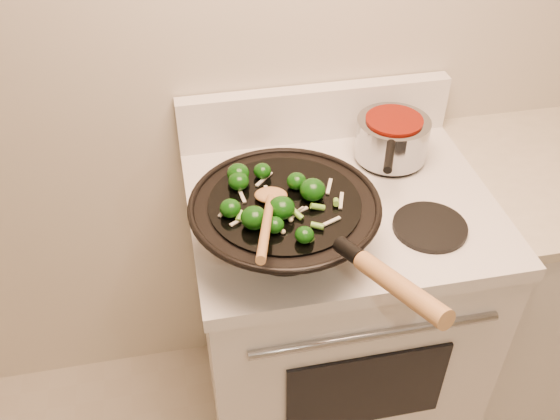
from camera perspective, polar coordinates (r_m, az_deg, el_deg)
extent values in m
plane|color=beige|center=(1.72, 7.14, 18.28)|extent=(3.50, 0.00, 3.50)
cube|color=white|center=(1.95, 4.72, -10.12)|extent=(0.76, 0.64, 0.88)
cube|color=white|center=(1.62, 5.58, 0.37)|extent=(0.78, 0.66, 0.04)
cube|color=white|center=(1.80, 3.20, 8.85)|extent=(0.78, 0.05, 0.16)
cylinder|color=#92959A|center=(1.49, 8.75, -11.23)|extent=(0.60, 0.02, 0.02)
cube|color=black|center=(1.67, 7.90, -16.04)|extent=(0.42, 0.01, 0.28)
cylinder|color=black|center=(1.46, 0.41, -3.38)|extent=(0.18, 0.18, 0.01)
cylinder|color=black|center=(1.55, 13.54, -1.51)|extent=(0.18, 0.18, 0.01)
cylinder|color=black|center=(1.68, -1.64, 3.51)|extent=(0.18, 0.18, 0.01)
cylinder|color=black|center=(1.77, 9.97, 4.82)|extent=(0.18, 0.18, 0.01)
cube|color=white|center=(2.26, 24.14, -5.71)|extent=(0.80, 0.60, 0.88)
torus|color=black|center=(1.37, 0.43, 0.54)|extent=(0.43, 0.43, 0.02)
cylinder|color=black|center=(1.37, 0.43, 0.63)|extent=(0.34, 0.34, 0.01)
cylinder|color=black|center=(1.19, 6.42, -3.77)|extent=(0.06, 0.08, 0.05)
cylinder|color=#A16F3F|center=(1.09, 10.99, -7.00)|extent=(0.11, 0.22, 0.09)
ellipsoid|color=#0C3A08|center=(1.37, 3.00, 1.87)|extent=(0.06, 0.06, 0.05)
cylinder|color=#548630|center=(1.38, 3.67, 1.40)|extent=(0.02, 0.02, 0.02)
ellipsoid|color=#0C3A08|center=(1.29, -2.40, -0.72)|extent=(0.06, 0.06, 0.05)
ellipsoid|color=#0C3A08|center=(1.33, -4.57, 0.16)|extent=(0.05, 0.05, 0.04)
ellipsoid|color=#0C3A08|center=(1.26, 2.24, -2.29)|extent=(0.04, 0.04, 0.03)
cylinder|color=#548630|center=(1.27, 2.76, -2.55)|extent=(0.02, 0.02, 0.01)
ellipsoid|color=#0C3A08|center=(1.43, -1.63, 3.59)|extent=(0.04, 0.04, 0.04)
ellipsoid|color=#0C3A08|center=(1.42, -3.86, 3.37)|extent=(0.05, 0.05, 0.04)
ellipsoid|color=#0C3A08|center=(1.32, 0.15, 0.19)|extent=(0.06, 0.06, 0.05)
cylinder|color=#548630|center=(1.33, 0.88, -0.28)|extent=(0.02, 0.02, 0.02)
ellipsoid|color=#0C3A08|center=(1.29, -0.50, -1.37)|extent=(0.04, 0.04, 0.03)
ellipsoid|color=#0C3A08|center=(1.40, -3.81, 2.64)|extent=(0.05, 0.05, 0.04)
ellipsoid|color=#0C3A08|center=(1.40, 1.52, 2.66)|extent=(0.04, 0.04, 0.04)
cylinder|color=#548630|center=(1.41, 2.05, 2.33)|extent=(0.02, 0.02, 0.02)
cube|color=beige|center=(1.37, 5.61, 0.87)|extent=(0.03, 0.06, 0.00)
cube|color=beige|center=(1.39, -3.55, 1.42)|extent=(0.01, 0.06, 0.00)
cube|color=beige|center=(1.43, -1.48, 2.85)|extent=(0.05, 0.05, 0.00)
cube|color=beige|center=(1.35, -4.99, 0.10)|extent=(0.04, 0.05, 0.00)
cube|color=beige|center=(1.39, -1.21, 1.57)|extent=(0.01, 0.05, 0.00)
cube|color=beige|center=(1.32, -3.58, -0.88)|extent=(0.05, 0.03, 0.00)
cube|color=beige|center=(1.32, 4.49, -1.15)|extent=(0.06, 0.03, 0.00)
cube|color=beige|center=(1.41, 4.52, 2.18)|extent=(0.03, 0.05, 0.00)
cube|color=beige|center=(1.34, 1.51, -0.23)|extent=(0.06, 0.03, 0.00)
cube|color=beige|center=(1.34, 1.56, -0.25)|extent=(0.04, 0.04, 0.00)
cylinder|color=#5A9630|center=(1.43, -3.47, 3.05)|extent=(0.03, 0.02, 0.02)
cylinder|color=#5A9630|center=(1.32, -3.70, -0.55)|extent=(0.03, 0.03, 0.02)
cylinder|color=#5A9630|center=(1.32, -1.36, -0.66)|extent=(0.03, 0.03, 0.02)
cylinder|color=#5A9630|center=(1.31, -2.29, -0.96)|extent=(0.03, 0.03, 0.02)
cylinder|color=#5A9630|center=(1.36, 5.15, 0.72)|extent=(0.03, 0.02, 0.02)
cylinder|color=#5A9630|center=(1.33, 1.59, -0.39)|extent=(0.03, 0.03, 0.01)
cylinder|color=#5A9630|center=(1.30, 3.44, -1.45)|extent=(0.03, 0.03, 0.02)
cylinder|color=#5A9630|center=(1.35, 3.45, 0.29)|extent=(0.03, 0.03, 0.01)
cylinder|color=#5A9630|center=(1.33, -3.90, -0.30)|extent=(0.03, 0.03, 0.01)
sphere|color=#CBBE8F|center=(1.31, -2.25, -1.20)|extent=(0.01, 0.01, 0.01)
sphere|color=#CBBE8F|center=(1.32, 0.98, -0.90)|extent=(0.01, 0.01, 0.01)
sphere|color=#CBBE8F|center=(1.29, 0.27, -2.00)|extent=(0.01, 0.01, 0.01)
ellipsoid|color=#A16F3F|center=(1.37, -0.84, 1.37)|extent=(0.08, 0.07, 0.02)
cylinder|color=#A16F3F|center=(1.22, -1.27, -1.41)|extent=(0.09, 0.29, 0.11)
cylinder|color=#92959A|center=(1.73, 10.20, 6.49)|extent=(0.20, 0.20, 0.11)
cylinder|color=#660D04|center=(1.70, 10.42, 8.12)|extent=(0.15, 0.15, 0.01)
cylinder|color=black|center=(1.57, 9.98, 4.87)|extent=(0.07, 0.12, 0.02)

